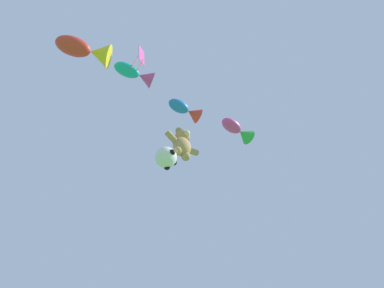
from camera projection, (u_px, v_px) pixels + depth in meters
The scene contains 7 objects.
teddy_bear_kite at pixel (182, 143), 11.60m from camera, with size 1.88×0.83×1.91m.
soccer_ball_kite at pixel (166, 158), 10.48m from camera, with size 0.99×0.98×0.91m.
fish_kite_magenta at pixel (238, 130), 13.14m from camera, with size 1.84×0.88×0.83m.
fish_kite_cobalt at pixel (186, 110), 12.49m from camera, with size 1.73×0.99×0.78m.
fish_kite_teal at pixel (136, 74), 11.64m from camera, with size 1.92×1.19×0.79m.
fish_kite_crimson at pixel (87, 50), 11.45m from camera, with size 2.53×1.85×1.09m.
diamond_kite at pixel (141, 57), 12.69m from camera, with size 0.83×0.72×2.70m.
Camera 1 is at (-3.63, -0.67, 1.34)m, focal length 24.00 mm.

